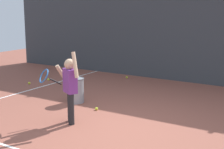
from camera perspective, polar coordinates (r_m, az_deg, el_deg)
name	(u,v)px	position (r m, az deg, el deg)	size (l,w,h in m)	color
ground_plane	(119,129)	(6.03, 1.18, -9.25)	(20.00, 20.00, 0.00)	brown
court_line_sideline	(24,92)	(8.87, -14.69, -2.82)	(0.05, 9.00, 0.00)	white
back_fence_windscreen	(201,25)	(9.62, 14.73, 8.10)	(13.44, 0.08, 3.26)	#383D42
fence_post_0	(29,18)	(13.22, -13.78, 9.29)	(0.09, 0.09, 3.41)	slate
fence_post_1	(131,20)	(10.54, 3.31, 9.12)	(0.09, 0.09, 3.41)	slate
tennis_player	(69,85)	(6.21, -7.25, -1.72)	(0.88, 0.55, 1.35)	#232326
ball_hopper	(76,90)	(7.63, -6.11, -2.60)	(0.38, 0.38, 0.56)	gray
tennis_ball_0	(29,83)	(9.66, -13.77, -1.43)	(0.07, 0.07, 0.07)	#CCE033
tennis_ball_1	(49,79)	(10.03, -10.65, -0.82)	(0.07, 0.07, 0.07)	#CCE033
tennis_ball_2	(80,85)	(9.22, -5.38, -1.76)	(0.07, 0.07, 0.07)	#CCE033
tennis_ball_3	(127,77)	(10.15, 2.51, -0.48)	(0.07, 0.07, 0.07)	#CCE033
tennis_ball_5	(97,109)	(7.09, -2.63, -5.78)	(0.07, 0.07, 0.07)	#CCE033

